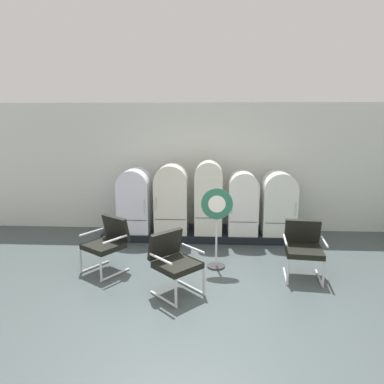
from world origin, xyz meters
name	(u,v)px	position (x,y,z in m)	size (l,w,h in m)	color
ground	(203,309)	(0.00, 0.00, -0.03)	(12.00, 10.00, 0.05)	#3C4747
back_wall	(207,167)	(0.00, 3.66, 1.49)	(11.76, 0.12, 2.96)	silver
display_plinth	(206,234)	(0.00, 3.02, 0.08)	(4.51, 0.95, 0.16)	black
refrigerator_0	(135,199)	(-1.57, 2.93, 0.89)	(0.68, 0.71, 1.39)	white
refrigerator_1	(172,197)	(-0.75, 2.90, 0.94)	(0.70, 0.66, 1.49)	silver
refrigerator_2	(208,195)	(0.05, 2.89, 1.00)	(0.58, 0.62, 1.57)	silver
refrigerator_3	(243,201)	(0.79, 2.90, 0.87)	(0.62, 0.65, 1.35)	white
refrigerator_4	(279,202)	(1.55, 2.90, 0.86)	(0.70, 0.64, 1.35)	silver
armchair_left	(108,241)	(-1.68, 1.18, 0.54)	(0.86, 0.89, 0.94)	silver
armchair_right	(303,245)	(1.65, 1.12, 0.54)	(0.71, 0.73, 0.94)	silver
armchair_center	(174,259)	(-0.45, 0.43, 0.54)	(0.89, 0.89, 0.94)	silver
sign_stand	(217,226)	(0.21, 1.39, 0.77)	(0.55, 0.32, 1.45)	#2D2D30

